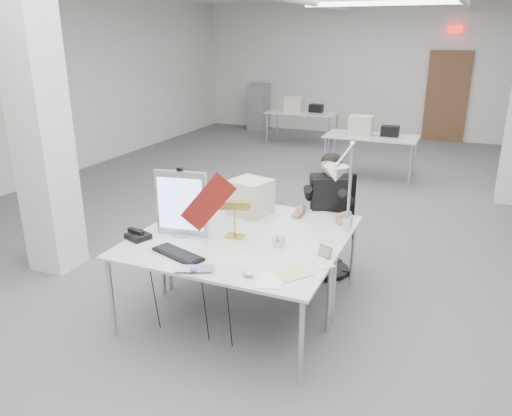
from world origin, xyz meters
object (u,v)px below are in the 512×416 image
(desk_phone, at_px, (138,236))
(office_chair, at_px, (329,222))
(desk_main, at_px, (220,255))
(beige_monitor, at_px, (250,197))
(architect_lamp, at_px, (344,186))
(laptop, at_px, (193,272))
(bankers_lamp, at_px, (235,219))
(monitor, at_px, (182,203))
(seated_person, at_px, (330,195))

(desk_phone, bearing_deg, office_chair, 67.74)
(desk_main, distance_m, beige_monitor, 1.03)
(office_chair, relative_size, architect_lamp, 1.20)
(office_chair, height_order, architect_lamp, architect_lamp)
(laptop, relative_size, desk_phone, 1.59)
(office_chair, bearing_deg, bankers_lamp, -139.37)
(office_chair, xyz_separation_m, monitor, (-1.03, -1.25, 0.46))
(monitor, bearing_deg, seated_person, 40.31)
(architect_lamp, bearing_deg, bankers_lamp, 179.21)
(architect_lamp, bearing_deg, desk_main, -161.34)
(beige_monitor, bearing_deg, seated_person, 47.85)
(desk_phone, distance_m, beige_monitor, 1.20)
(office_chair, relative_size, beige_monitor, 3.21)
(monitor, height_order, beige_monitor, monitor)
(seated_person, distance_m, architect_lamp, 0.88)
(desk_main, distance_m, architect_lamp, 1.20)
(seated_person, relative_size, monitor, 1.43)
(seated_person, bearing_deg, bankers_lamp, -140.43)
(bankers_lamp, xyz_separation_m, desk_phone, (-0.77, -0.37, -0.15))
(seated_person, height_order, beige_monitor, seated_person)
(desk_phone, height_order, architect_lamp, architect_lamp)
(bankers_lamp, bearing_deg, monitor, 177.76)
(office_chair, relative_size, laptop, 3.89)
(office_chair, height_order, desk_phone, office_chair)
(seated_person, distance_m, laptop, 1.93)
(bankers_lamp, bearing_deg, architect_lamp, 4.07)
(bankers_lamp, bearing_deg, office_chair, 46.66)
(beige_monitor, distance_m, architect_lamp, 1.09)
(seated_person, bearing_deg, desk_phone, -155.50)
(seated_person, bearing_deg, desk_main, -132.63)
(architect_lamp, bearing_deg, monitor, 177.08)
(laptop, bearing_deg, architect_lamp, 27.53)
(desk_phone, bearing_deg, laptop, -7.35)
(laptop, relative_size, bankers_lamp, 0.86)
(desk_phone, relative_size, beige_monitor, 0.52)
(laptop, xyz_separation_m, desk_phone, (-0.79, 0.40, 0.01))
(desk_main, xyz_separation_m, desk_phone, (-0.81, 0.01, 0.04))
(monitor, xyz_separation_m, desk_phone, (-0.31, -0.25, -0.27))
(monitor, relative_size, bankers_lamp, 1.66)
(desk_main, bearing_deg, monitor, 153.17)
(monitor, height_order, architect_lamp, architect_lamp)
(seated_person, xyz_separation_m, bankers_lamp, (-0.57, -1.08, 0.03))
(desk_main, height_order, monitor, monitor)
(laptop, xyz_separation_m, bankers_lamp, (-0.01, 0.77, 0.16))
(office_chair, distance_m, desk_phone, 2.02)
(monitor, xyz_separation_m, architect_lamp, (1.34, 0.45, 0.20))
(laptop, distance_m, beige_monitor, 1.41)
(desk_main, xyz_separation_m, seated_person, (0.53, 1.45, 0.16))
(office_chair, distance_m, bankers_lamp, 1.31)
(desk_phone, height_order, beige_monitor, beige_monitor)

